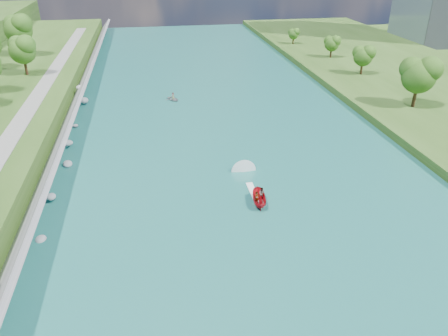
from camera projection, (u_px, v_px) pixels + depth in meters
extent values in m
plane|color=#2D5119|center=(266.00, 237.00, 48.70)|extent=(260.00, 260.00, 0.00)
cube|color=#17584C|center=(232.00, 159.00, 66.17)|extent=(55.00, 240.00, 0.10)
cube|color=slate|center=(52.00, 162.00, 61.39)|extent=(3.54, 236.00, 4.05)
ellipsoid|color=gray|center=(41.00, 239.00, 48.17)|extent=(1.20, 1.44, 0.72)
ellipsoid|color=gray|center=(51.00, 197.00, 54.84)|extent=(1.13, 1.33, 0.84)
ellipsoid|color=gray|center=(67.00, 164.00, 63.99)|extent=(1.36, 1.65, 1.02)
ellipsoid|color=gray|center=(68.00, 143.00, 69.16)|extent=(1.64, 1.33, 0.94)
ellipsoid|color=gray|center=(75.00, 126.00, 77.15)|extent=(0.98, 0.91, 0.55)
ellipsoid|color=gray|center=(84.00, 100.00, 87.81)|extent=(1.56, 1.85, 1.23)
ellipsoid|color=gray|center=(80.00, 88.00, 92.23)|extent=(1.64, 1.37, 1.17)
ellipsoid|color=#2B5416|center=(23.00, 52.00, 93.36)|extent=(5.97, 5.97, 9.95)
ellipsoid|color=#2B5416|center=(19.00, 31.00, 109.05)|extent=(7.23, 7.23, 12.05)
ellipsoid|color=#2B5416|center=(419.00, 78.00, 80.45)|extent=(6.72, 6.72, 11.20)
ellipsoid|color=#2B5416|center=(363.00, 57.00, 101.59)|extent=(4.79, 4.79, 7.98)
ellipsoid|color=#2B5416|center=(332.00, 45.00, 116.85)|extent=(4.13, 4.13, 6.88)
ellipsoid|color=#2B5416|center=(294.00, 35.00, 133.16)|extent=(3.29, 3.29, 5.48)
imported|color=#B70E18|center=(259.00, 198.00, 54.32)|extent=(2.07, 4.35, 1.62)
imported|color=#66605B|center=(257.00, 198.00, 53.74)|extent=(0.69, 0.55, 1.66)
imported|color=#66605B|center=(262.00, 194.00, 54.67)|extent=(0.92, 0.78, 1.64)
cube|color=white|center=(253.00, 192.00, 57.30)|extent=(0.90, 5.00, 0.06)
imported|color=gray|center=(173.00, 99.00, 90.50)|extent=(3.62, 3.93, 0.66)
imported|color=#66605B|center=(173.00, 96.00, 90.22)|extent=(0.79, 0.66, 1.37)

